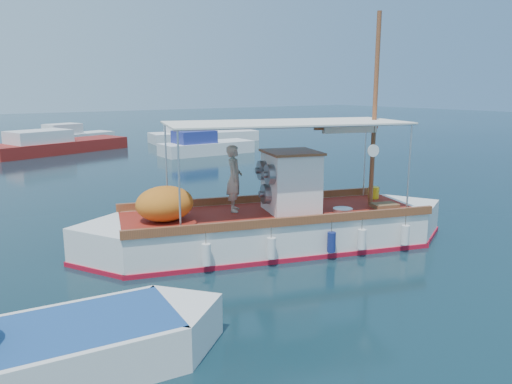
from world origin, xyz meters
TOP-DOWN VIEW (x-y plane):
  - ground at (0.00, 0.00)m, footprint 160.00×160.00m
  - fishing_caique at (-0.81, -0.72)m, footprint 10.38×5.23m
  - dinghy at (-7.99, -3.88)m, footprint 6.89×2.47m
  - bg_boat_n at (-0.78, 23.83)m, footprint 9.65×5.42m
  - bg_boat_ne at (7.19, 17.53)m, footprint 6.19×2.20m
  - bg_boat_e at (10.79, 24.59)m, footprint 9.03×3.89m
  - bg_boat_far_n at (1.69, 28.97)m, footprint 6.59×3.84m

SIDE VIEW (x-z plane):
  - ground at x=0.00m, z-range 0.00..0.00m
  - dinghy at x=-7.99m, z-range -0.49..1.20m
  - bg_boat_ne at x=7.19m, z-range -0.41..1.39m
  - bg_boat_e at x=10.79m, z-range -0.41..1.39m
  - bg_boat_n at x=-0.78m, z-range -0.41..1.39m
  - bg_boat_far_n at x=1.69m, z-range -0.41..1.39m
  - fishing_caique at x=-0.81m, z-range -2.74..3.90m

